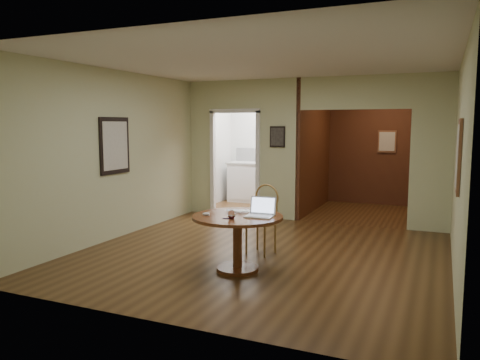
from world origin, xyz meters
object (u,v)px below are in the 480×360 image
at_px(chair, 263,215).
at_px(closed_laptop, 238,212).
at_px(open_laptop, 261,211).
at_px(dining_table, 237,230).

relative_size(chair, closed_laptop, 3.02).
bearing_deg(chair, open_laptop, -61.11).
distance_m(chair, closed_laptop, 0.76).
xyz_separation_m(dining_table, chair, (0.00, 0.91, 0.02)).
relative_size(dining_table, chair, 1.15).
distance_m(open_laptop, closed_laptop, 0.36).
distance_m(dining_table, closed_laptop, 0.27).
height_order(dining_table, closed_laptop, closed_laptop).
relative_size(dining_table, closed_laptop, 3.47).
distance_m(dining_table, open_laptop, 0.38).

